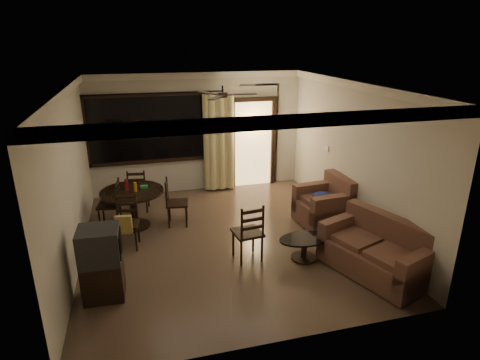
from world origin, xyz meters
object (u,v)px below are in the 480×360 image
object	(u,v)px
dining_chair_north	(139,198)
coffee_table	(304,245)
armchair	(326,205)
side_chair	(248,243)
tv_cabinet	(102,263)
dining_chair_east	(177,211)
dining_chair_west	(111,213)
dining_table	(133,198)
sofa	(377,252)
dining_chair_south	(127,232)

from	to	relation	value
dining_chair_north	coffee_table	bearing A→B (deg)	141.93
dining_chair_north	armchair	xyz separation A→B (m)	(3.58, -1.63, 0.11)
armchair	side_chair	xyz separation A→B (m)	(-1.88, -0.93, -0.09)
tv_cabinet	side_chair	size ratio (longest dim) A/B	1.04
tv_cabinet	dining_chair_east	bearing A→B (deg)	60.69
armchair	coffee_table	bearing A→B (deg)	-134.25
dining_chair_west	tv_cabinet	bearing A→B (deg)	8.48
dining_chair_east	dining_chair_north	distance (m)	1.15
dining_table	dining_chair_north	bearing A→B (deg)	81.38
dining_chair_west	dining_chair_north	size ratio (longest dim) A/B	1.00
dining_chair_east	dining_chair_north	world-z (taller)	same
dining_chair_west	side_chair	world-z (taller)	side_chair
dining_chair_north	armchair	bearing A→B (deg)	164.24
sofa	dining_chair_west	bearing A→B (deg)	126.15
dining_chair_south	tv_cabinet	size ratio (longest dim) A/B	0.89
sofa	side_chair	xyz separation A→B (m)	(-1.86, 0.90, -0.05)
dining_chair_east	tv_cabinet	xyz separation A→B (m)	(-1.28, -2.11, 0.26)
armchair	side_chair	world-z (taller)	side_chair
armchair	side_chair	distance (m)	2.10
side_chair	armchair	bearing A→B (deg)	-160.49
dining_chair_north	tv_cabinet	xyz separation A→B (m)	(-0.57, -3.01, 0.26)
dining_chair_east	coffee_table	xyz separation A→B (m)	(1.91, -1.89, -0.02)
armchair	sofa	bearing A→B (deg)	-95.31
coffee_table	side_chair	size ratio (longest dim) A/B	0.86
tv_cabinet	side_chair	xyz separation A→B (m)	(2.27, 0.45, -0.23)
dining_table	side_chair	world-z (taller)	side_chair
dining_chair_north	coffee_table	size ratio (longest dim) A/B	1.08
coffee_table	dining_chair_west	bearing A→B (deg)	146.09
sofa	tv_cabinet	bearing A→B (deg)	154.28
dining_chair_east	coffee_table	size ratio (longest dim) A/B	1.08
armchair	side_chair	bearing A→B (deg)	-158.31
tv_cabinet	armchair	world-z (taller)	tv_cabinet
dining_chair_north	dining_chair_east	bearing A→B (deg)	136.76
sofa	dining_chair_north	bearing A→B (deg)	116.23
dining_chair_south	armchair	size ratio (longest dim) A/B	0.94
tv_cabinet	armchair	xyz separation A→B (m)	(4.16, 1.38, -0.15)
armchair	tv_cabinet	bearing A→B (deg)	-166.11
dining_chair_east	tv_cabinet	size ratio (longest dim) A/B	0.89
dining_chair_west	dining_table	bearing A→B (deg)	82.90
dining_chair_west	dining_chair_north	world-z (taller)	same
dining_chair_east	side_chair	bearing A→B (deg)	-140.32
dining_chair_east	dining_table	bearing A→B (deg)	89.92
coffee_table	dining_chair_south	bearing A→B (deg)	157.90
dining_chair_south	armchair	distance (m)	3.83
dining_chair_west	dining_chair_east	xyz separation A→B (m)	(1.27, -0.25, 0.00)
dining_chair_south	sofa	xyz separation A→B (m)	(3.81, -1.83, 0.05)
tv_cabinet	coffee_table	bearing A→B (deg)	5.95
dining_chair_north	armchair	distance (m)	3.94
dining_chair_south	tv_cabinet	distance (m)	1.44
tv_cabinet	armchair	bearing A→B (deg)	20.33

